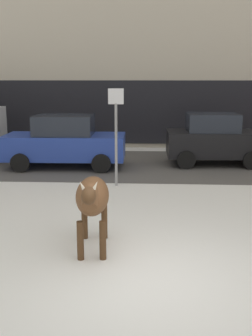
# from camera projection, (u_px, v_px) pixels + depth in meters

# --- Properties ---
(ground_plane) EXTENTS (120.00, 120.00, 0.00)m
(ground_plane) POSITION_uv_depth(u_px,v_px,m) (146.00, 278.00, 6.53)
(ground_plane) COLOR white
(road_strip) EXTENTS (60.00, 5.60, 0.01)m
(road_strip) POSITION_uv_depth(u_px,v_px,m) (148.00, 164.00, 15.08)
(road_strip) COLOR #514F4C
(road_strip) RESTS_ON ground
(building_facade) EXTENTS (44.00, 6.10, 13.00)m
(building_facade) POSITION_uv_depth(u_px,v_px,m) (150.00, 8.00, 20.29)
(building_facade) COLOR #BCB29E
(building_facade) RESTS_ON ground
(cow_brown) EXTENTS (0.71, 1.92, 1.54)m
(cow_brown) POSITION_uv_depth(u_px,v_px,m) (92.00, 198.00, 7.41)
(cow_brown) COLOR brown
(cow_brown) RESTS_ON ground
(car_blue_sedan) EXTENTS (4.23, 2.05, 1.84)m
(car_blue_sedan) POSITION_uv_depth(u_px,v_px,m) (65.00, 142.00, 14.49)
(car_blue_sedan) COLOR #233D9E
(car_blue_sedan) RESTS_ON ground
(car_black_hatchback) EXTENTS (3.53, 1.98, 1.86)m
(car_black_hatchback) POSITION_uv_depth(u_px,v_px,m) (215.00, 139.00, 14.95)
(car_black_hatchback) COLOR black
(car_black_hatchback) RESTS_ON ground
(street_sign) EXTENTS (0.44, 0.08, 2.82)m
(street_sign) POSITION_uv_depth(u_px,v_px,m) (116.00, 129.00, 11.81)
(street_sign) COLOR gray
(street_sign) RESTS_ON ground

